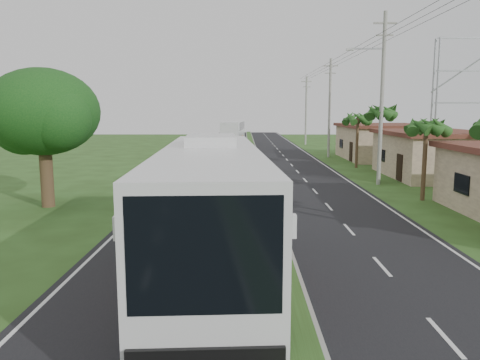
{
  "coord_description": "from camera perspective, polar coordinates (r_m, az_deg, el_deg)",
  "views": [
    {
      "loc": [
        -1.21,
        -15.29,
        5.25
      ],
      "look_at": [
        -1.38,
        7.97,
        1.8
      ],
      "focal_mm": 35.0,
      "sensor_mm": 36.0,
      "label": 1
    }
  ],
  "objects": [
    {
      "name": "utility_pole_c",
      "position": [
        54.17,
        10.87,
        8.73
      ],
      "size": [
        1.6,
        0.28,
        11.0
      ],
      "color": "gray",
      "rests_on": "ground"
    },
    {
      "name": "palm_verge_d",
      "position": [
        44.55,
        14.18,
        7.28
      ],
      "size": [
        2.4,
        2.4,
        5.25
      ],
      "color": "#473321",
      "rests_on": "ground"
    },
    {
      "name": "lane_edge_left",
      "position": [
        36.1,
        -8.34,
        -0.02
      ],
      "size": [
        0.12,
        160.0,
        0.01
      ],
      "primitive_type": "cube",
      "color": "silver",
      "rests_on": "ground"
    },
    {
      "name": "palm_verge_c",
      "position": [
        35.72,
        16.85,
        7.87
      ],
      "size": [
        2.4,
        2.4,
        5.85
      ],
      "color": "#473321",
      "rests_on": "ground"
    },
    {
      "name": "shade_tree",
      "position": [
        27.56,
        -23.09,
        7.31
      ],
      "size": [
        6.3,
        6.0,
        7.54
      ],
      "color": "#473321",
      "rests_on": "ground"
    },
    {
      "name": "utility_pole_b",
      "position": [
        34.68,
        16.87,
        9.74
      ],
      "size": [
        3.2,
        0.28,
        12.0
      ],
      "color": "gray",
      "rests_on": "ground"
    },
    {
      "name": "motorcyclist",
      "position": [
        27.22,
        -0.76,
        -1.03
      ],
      "size": [
        1.82,
        0.53,
        2.19
      ],
      "rotation": [
        0.0,
        0.0,
        -0.01
      ],
      "color": "black",
      "rests_on": "ground"
    },
    {
      "name": "shop_far",
      "position": [
        53.6,
        16.95,
        4.52
      ],
      "size": [
        8.6,
        11.6,
        3.82
      ],
      "color": "gray",
      "rests_on": "ground"
    },
    {
      "name": "lane_edge_right",
      "position": [
        36.55,
        12.91,
        -0.04
      ],
      "size": [
        0.12,
        160.0,
        0.01
      ],
      "primitive_type": "cube",
      "color": "silver",
      "rests_on": "ground"
    },
    {
      "name": "palm_verge_b",
      "position": [
        29.29,
        21.78,
        6.09
      ],
      "size": [
        2.4,
        2.4,
        5.05
      ],
      "color": "#473321",
      "rests_on": "ground"
    },
    {
      "name": "road_asphalt",
      "position": [
        35.7,
        2.35,
        -0.01
      ],
      "size": [
        14.0,
        160.0,
        0.02
      ],
      "primitive_type": "cube",
      "color": "black",
      "rests_on": "ground"
    },
    {
      "name": "median_strip",
      "position": [
        35.68,
        2.35,
        0.13
      ],
      "size": [
        1.2,
        160.0,
        0.18
      ],
      "color": "gray",
      "rests_on": "ground"
    },
    {
      "name": "coach_bus_far",
      "position": [
        73.34,
        -0.82,
        5.93
      ],
      "size": [
        3.57,
        12.57,
        3.62
      ],
      "rotation": [
        0.0,
        0.0,
        -0.07
      ],
      "color": "silver",
      "rests_on": "ground"
    },
    {
      "name": "shop_mid",
      "position": [
        40.42,
        22.55,
        2.97
      ],
      "size": [
        7.6,
        10.6,
        3.67
      ],
      "color": "gray",
      "rests_on": "ground"
    },
    {
      "name": "coach_bus_main",
      "position": [
        14.59,
        -3.58,
        -2.67
      ],
      "size": [
        3.62,
        13.88,
        4.44
      ],
      "rotation": [
        0.0,
        0.0,
        0.06
      ],
      "color": "silver",
      "rests_on": "ground"
    },
    {
      "name": "ground",
      "position": [
        16.21,
        4.75,
        -10.49
      ],
      "size": [
        180.0,
        180.0,
        0.0
      ],
      "primitive_type": "plane",
      "color": "#2B4519",
      "rests_on": "ground"
    },
    {
      "name": "utility_pole_d",
      "position": [
        73.93,
        8.05,
        8.48
      ],
      "size": [
        1.6,
        0.28,
        10.5
      ],
      "color": "gray",
      "rests_on": "ground"
    }
  ]
}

